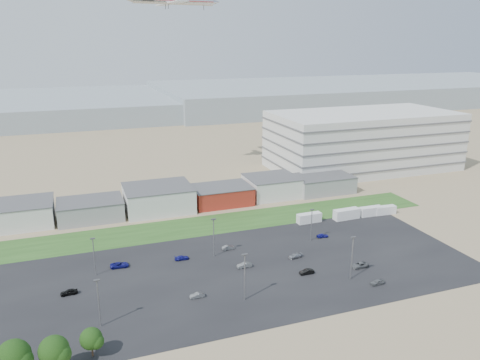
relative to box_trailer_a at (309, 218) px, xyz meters
name	(u,v)px	position (x,y,z in m)	size (l,w,h in m)	color
ground	(250,318)	(-36.46, -43.29, -1.48)	(700.00, 700.00, 0.00)	#897A57
parking_lot	(240,271)	(-31.46, -23.29, -1.48)	(120.00, 50.00, 0.01)	black
grass_strip	(190,227)	(-36.46, 8.71, -1.47)	(160.00, 16.00, 0.02)	#274D1D
hills_backdrop	(160,104)	(3.54, 271.71, 3.02)	(700.00, 200.00, 9.00)	gray
building_row	(125,202)	(-53.46, 27.71, 2.52)	(170.00, 20.00, 8.00)	silver
parking_garage	(363,140)	(53.54, 51.71, 11.02)	(80.00, 40.00, 25.00)	silver
box_trailer_a	(309,218)	(0.00, 0.00, 0.00)	(7.89, 2.47, 2.96)	silver
box_trailer_b	(347,214)	(12.73, -1.33, 0.15)	(8.71, 2.72, 3.27)	silver
box_trailer_c	(371,211)	(21.86, -1.40, -0.01)	(7.86, 2.46, 2.95)	silver
box_trailer_d	(385,210)	(27.04, -1.88, -0.11)	(7.29, 2.28, 2.73)	silver
tree_mid	(14,360)	(-79.97, -47.99, 3.05)	(6.05, 6.05, 9.07)	black
tree_right	(54,353)	(-73.84, -47.85, 2.63)	(5.49, 5.49, 8.23)	black
tree_near	(91,341)	(-67.76, -45.04, 1.75)	(4.31, 4.31, 6.46)	black
lightpole_front_l	(99,303)	(-65.71, -35.85, 3.68)	(1.21, 0.51, 10.32)	slate
lightpole_front_m	(245,277)	(-35.11, -36.25, 4.02)	(1.30, 0.54, 11.01)	slate
lightpole_front_r	(352,258)	(-7.94, -36.10, 4.00)	(1.29, 0.54, 10.95)	slate
lightpole_back_l	(94,257)	(-65.36, -13.30, 3.39)	(1.15, 0.48, 9.75)	slate
lightpole_back_m	(214,238)	(-35.15, -13.02, 3.81)	(1.25, 0.52, 10.58)	slate
lightpole_back_r	(311,225)	(-6.16, -12.69, 3.26)	(1.12, 0.47, 9.49)	slate
airliner	(173,0)	(-25.89, 68.69, 68.52)	(39.62, 27.01, 11.70)	silver
parked_car_0	(360,265)	(-2.42, -31.69, -0.84)	(2.12, 4.59, 1.28)	#595B5E
parked_car_1	(307,272)	(-16.66, -30.30, -0.87)	(1.29, 3.69, 1.22)	black
parked_car_2	(377,282)	(-3.43, -40.51, -0.87)	(1.45, 3.59, 1.22)	#595B5E
parked_car_4	(197,295)	(-44.75, -31.86, -0.93)	(1.17, 3.35, 1.10)	#595B5E
parked_car_5	(69,292)	(-71.61, -20.83, -0.84)	(1.51, 3.74, 1.28)	black
parked_car_6	(182,258)	(-43.70, -12.24, -0.93)	(1.53, 3.76, 1.09)	navy
parked_car_7	(244,265)	(-29.81, -21.84, -0.85)	(1.34, 3.84, 1.26)	#595B5E
parked_car_8	(322,236)	(-1.91, -11.88, -0.90)	(1.37, 3.41, 1.16)	navy
parked_car_9	(120,265)	(-59.48, -11.10, -0.84)	(2.14, 4.63, 1.29)	navy
parked_car_11	(228,248)	(-30.31, -10.41, -0.91)	(1.21, 3.48, 1.15)	#595B5E
parked_car_12	(295,256)	(-15.38, -21.31, -0.92)	(1.57, 3.86, 1.12)	#A5A5AA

